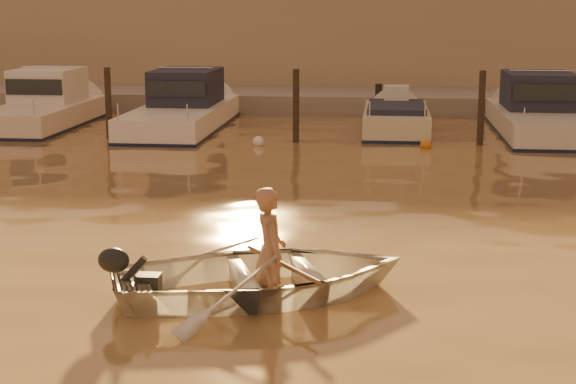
# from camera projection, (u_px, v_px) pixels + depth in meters

# --- Properties ---
(ground_plane) EXTENTS (160.00, 160.00, 0.00)m
(ground_plane) POSITION_uv_depth(u_px,v_px,m) (200.00, 312.00, 10.94)
(ground_plane) COLOR olive
(ground_plane) RESTS_ON ground
(dinghy) EXTENTS (4.61, 3.97, 0.80)m
(dinghy) POSITION_uv_depth(u_px,v_px,m) (263.00, 275.00, 11.49)
(dinghy) COLOR silver
(dinghy) RESTS_ON ground_plane
(person) EXTENTS (0.62, 0.74, 1.75)m
(person) POSITION_uv_depth(u_px,v_px,m) (270.00, 253.00, 11.45)
(person) COLOR #9F6B4F
(person) RESTS_ON dinghy
(outboard_motor) EXTENTS (0.98, 0.70, 0.70)m
(outboard_motor) POSITION_uv_depth(u_px,v_px,m) (147.00, 284.00, 11.12)
(outboard_motor) COLOR black
(outboard_motor) RESTS_ON dinghy
(oar_port) EXTENTS (1.19, 1.80, 0.13)m
(oar_port) POSITION_uv_depth(u_px,v_px,m) (281.00, 263.00, 11.52)
(oar_port) COLOR brown
(oar_port) RESTS_ON dinghy
(oar_starboard) EXTENTS (0.46, 2.07, 0.13)m
(oar_starboard) POSITION_uv_depth(u_px,v_px,m) (266.00, 265.00, 11.47)
(oar_starboard) COLOR brown
(oar_starboard) RESTS_ON dinghy
(moored_boat_1) EXTENTS (2.30, 6.82, 1.75)m
(moored_boat_1) POSITION_uv_depth(u_px,v_px,m) (42.00, 106.00, 27.25)
(moored_boat_1) COLOR beige
(moored_boat_1) RESTS_ON ground_plane
(moored_boat_2) EXTENTS (2.36, 7.88, 1.75)m
(moored_boat_2) POSITION_uv_depth(u_px,v_px,m) (182.00, 108.00, 26.78)
(moored_boat_2) COLOR white
(moored_boat_2) RESTS_ON ground_plane
(moored_boat_3) EXTENTS (1.86, 5.46, 0.95)m
(moored_boat_3) POSITION_uv_depth(u_px,v_px,m) (396.00, 125.00, 26.17)
(moored_boat_3) COLOR beige
(moored_boat_3) RESTS_ON ground_plane
(moored_boat_4) EXTENTS (2.45, 7.49, 1.75)m
(moored_boat_4) POSITION_uv_depth(u_px,v_px,m) (541.00, 113.00, 25.63)
(moored_boat_4) COLOR beige
(moored_boat_4) RESTS_ON ground_plane
(piling_1) EXTENTS (0.18, 0.18, 2.20)m
(piling_1) POSITION_uv_depth(u_px,v_px,m) (109.00, 107.00, 24.75)
(piling_1) COLOR #2D2319
(piling_1) RESTS_ON ground_plane
(piling_2) EXTENTS (0.18, 0.18, 2.20)m
(piling_2) POSITION_uv_depth(u_px,v_px,m) (296.00, 109.00, 24.18)
(piling_2) COLOR #2D2319
(piling_2) RESTS_ON ground_plane
(piling_3) EXTENTS (0.18, 0.18, 2.20)m
(piling_3) POSITION_uv_depth(u_px,v_px,m) (481.00, 112.00, 23.65)
(piling_3) COLOR #2D2319
(piling_3) RESTS_ON ground_plane
(fender_b) EXTENTS (0.30, 0.30, 0.30)m
(fender_b) POSITION_uv_depth(u_px,v_px,m) (35.00, 135.00, 25.00)
(fender_b) COLOR #D44819
(fender_b) RESTS_ON ground_plane
(fender_c) EXTENTS (0.30, 0.30, 0.30)m
(fender_c) POSITION_uv_depth(u_px,v_px,m) (258.00, 142.00, 23.73)
(fender_c) COLOR white
(fender_c) RESTS_ON ground_plane
(fender_d) EXTENTS (0.30, 0.30, 0.30)m
(fender_d) POSITION_uv_depth(u_px,v_px,m) (426.00, 144.00, 23.28)
(fender_d) COLOR orange
(fender_d) RESTS_ON ground_plane
(fender_e) EXTENTS (0.30, 0.30, 0.30)m
(fender_e) POSITION_uv_depth(u_px,v_px,m) (576.00, 146.00, 23.00)
(fender_e) COLOR white
(fender_e) RESTS_ON ground_plane
(quay) EXTENTS (52.00, 4.00, 1.00)m
(quay) POSITION_uv_depth(u_px,v_px,m) (323.00, 105.00, 31.80)
(quay) COLOR gray
(quay) RESTS_ON ground_plane
(waterfront_building) EXTENTS (46.00, 7.00, 4.80)m
(waterfront_building) POSITION_uv_depth(u_px,v_px,m) (333.00, 36.00, 36.68)
(waterfront_building) COLOR #9E8466
(waterfront_building) RESTS_ON quay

